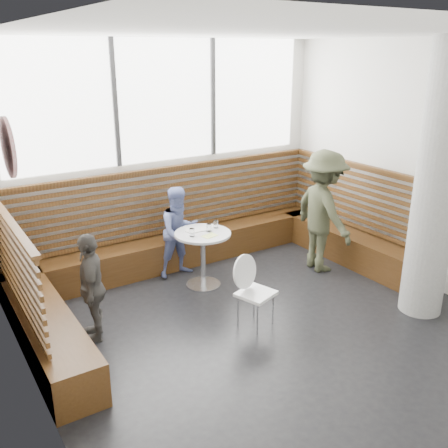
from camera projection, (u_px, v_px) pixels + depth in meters
room at (276, 196)px, 5.19m from camera, size 5.00×5.00×3.20m
booth at (194, 248)px, 6.99m from camera, size 5.00×2.50×1.44m
concrete_column at (437, 184)px, 5.66m from camera, size 0.50×0.50×3.20m
wall_art at (8, 147)px, 4.02m from camera, size 0.03×0.50×0.50m
cafe_table at (203, 248)px, 6.63m from camera, size 0.75×0.75×0.77m
cafe_chair at (253, 285)px, 5.71m from camera, size 0.40×0.39×0.84m
adult_man at (323, 211)px, 7.06m from camera, size 0.80×1.21×1.75m
child_back at (180, 232)px, 6.94m from camera, size 0.64×0.51×1.29m
child_left at (92, 287)px, 5.39m from camera, size 0.54×0.78×1.23m
plate_near at (193, 230)px, 6.62m from camera, size 0.21×0.21×0.01m
plate_far at (202, 229)px, 6.68m from camera, size 0.20×0.20×0.01m
glass_left at (192, 232)px, 6.41m from camera, size 0.07×0.07×0.11m
glass_mid at (209, 228)px, 6.58m from camera, size 0.07×0.07×0.10m
glass_right at (216, 224)px, 6.72m from camera, size 0.06×0.06×0.10m
menu_card at (210, 236)px, 6.44m from camera, size 0.22×0.18×0.00m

